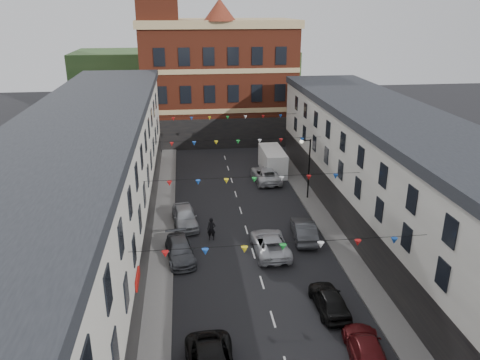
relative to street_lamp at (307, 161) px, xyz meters
name	(u,v)px	position (x,y,z in m)	size (l,w,h in m)	color
ground	(262,282)	(-6.55, -14.00, -3.90)	(160.00, 160.00, 0.00)	black
pavement_left	(160,272)	(-13.45, -12.00, -3.83)	(1.80, 64.00, 0.15)	#605E5B
pavement_right	(350,260)	(0.35, -12.00, -3.83)	(1.80, 64.00, 0.15)	#605E5B
terrace_left	(77,213)	(-18.33, -13.00, 1.44)	(8.40, 56.00, 10.70)	silver
terrace_right	(429,203)	(5.23, -13.00, 0.95)	(8.40, 56.00, 9.70)	silver
civic_building	(218,79)	(-6.55, 23.95, 4.23)	(20.60, 13.30, 18.50)	maroon
clock_tower	(159,29)	(-14.05, 21.00, 11.03)	(5.60, 5.60, 30.00)	maroon
distant_hill	(187,78)	(-10.55, 48.00, 1.10)	(40.00, 14.00, 10.00)	#2B4B23
street_lamp	(307,161)	(0.00, 0.00, 0.00)	(1.10, 0.36, 6.00)	black
car_left_d	(180,250)	(-12.05, -10.09, -3.22)	(1.93, 4.75, 1.38)	#44464C
car_left_e	(185,217)	(-11.64, -4.50, -3.09)	(1.93, 4.80, 1.64)	#9B9DA3
car_right_c	(366,348)	(-2.31, -21.87, -3.24)	(1.86, 4.57, 1.33)	#521013
car_right_d	(329,300)	(-2.95, -17.50, -3.18)	(1.71, 4.26, 1.45)	black
car_right_e	(304,230)	(-2.19, -8.11, -3.12)	(1.66, 4.75, 1.56)	#414347
car_right_f	(266,174)	(-2.95, 5.31, -3.14)	(2.54, 5.50, 1.53)	silver
moving_car	(270,243)	(-5.27, -9.94, -3.16)	(2.47, 5.36, 1.49)	silver
white_van	(272,161)	(-1.71, 8.13, -2.59)	(2.28, 5.93, 2.62)	white
pedestrian	(211,229)	(-9.55, -7.37, -2.97)	(0.68, 0.45, 1.88)	black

